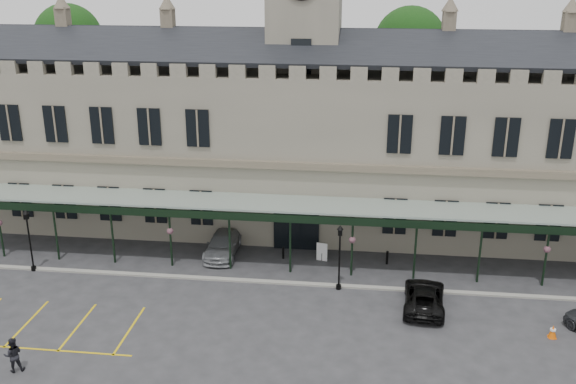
# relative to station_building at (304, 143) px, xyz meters

# --- Properties ---
(ground) EXTENTS (140.00, 140.00, 0.00)m
(ground) POSITION_rel_station_building_xyz_m (0.00, -15.91, -6.47)
(ground) COLOR #2C2C2F
(station_building) EXTENTS (60.00, 10.36, 17.30)m
(station_building) POSITION_rel_station_building_xyz_m (0.00, 0.00, 0.00)
(station_building) COLOR slate
(station_building) RESTS_ON ground
(clock_tower) EXTENTS (5.60, 5.60, 24.80)m
(clock_tower) POSITION_rel_station_building_xyz_m (0.00, 0.09, 6.64)
(clock_tower) COLOR slate
(clock_tower) RESTS_ON ground
(canopy) EXTENTS (50.00, 4.10, 4.30)m
(canopy) POSITION_rel_station_building_xyz_m (0.00, -8.45, -4.06)
(canopy) COLOR #8C9E93
(canopy) RESTS_ON ground
(kerb) EXTENTS (60.00, 0.40, 0.12)m
(kerb) POSITION_rel_station_building_xyz_m (0.00, -10.41, -6.41)
(kerb) COLOR gray
(kerb) RESTS_ON ground
(parking_markings) EXTENTS (16.00, 6.00, 0.01)m
(parking_markings) POSITION_rel_station_building_xyz_m (-14.00, -17.41, -6.47)
(parking_markings) COLOR gold
(parking_markings) RESTS_ON ground
(tree_behind_left) EXTENTS (6.00, 6.00, 16.00)m
(tree_behind_left) POSITION_rel_station_building_xyz_m (-22.00, 9.09, 6.35)
(tree_behind_left) COLOR #332314
(tree_behind_left) RESTS_ON ground
(tree_behind_mid) EXTENTS (6.00, 6.00, 16.00)m
(tree_behind_mid) POSITION_rel_station_building_xyz_m (8.00, 9.09, 6.35)
(tree_behind_mid) COLOR #332314
(tree_behind_mid) RESTS_ON ground
(lamp_post_left) EXTENTS (0.41, 0.41, 4.30)m
(lamp_post_left) POSITION_rel_station_building_xyz_m (-16.88, -10.54, -3.92)
(lamp_post_left) COLOR black
(lamp_post_left) RESTS_ON ground
(lamp_post_mid) EXTENTS (0.41, 0.41, 4.30)m
(lamp_post_mid) POSITION_rel_station_building_xyz_m (3.28, -10.71, -3.92)
(lamp_post_mid) COLOR black
(lamp_post_mid) RESTS_ON ground
(traffic_cone) EXTENTS (0.47, 0.47, 0.75)m
(traffic_cone) POSITION_rel_station_building_xyz_m (15.03, -14.89, -6.10)
(traffic_cone) COLOR #E85A07
(traffic_cone) RESTS_ON ground
(sign_board) EXTENTS (0.75, 0.22, 1.29)m
(sign_board) POSITION_rel_station_building_xyz_m (1.95, -6.74, -5.84)
(sign_board) COLOR black
(sign_board) RESTS_ON ground
(bollard_left) EXTENTS (0.15, 0.15, 0.85)m
(bollard_left) POSITION_rel_station_building_xyz_m (-0.71, -6.75, -6.04)
(bollard_left) COLOR black
(bollard_left) RESTS_ON ground
(bollard_right) EXTENTS (0.17, 0.17, 0.93)m
(bollard_right) POSITION_rel_station_building_xyz_m (6.36, -6.74, -6.00)
(bollard_right) COLOR black
(bollard_right) RESTS_ON ground
(car_taxi) EXTENTS (2.10, 5.13, 1.49)m
(car_taxi) POSITION_rel_station_building_xyz_m (-4.97, -6.48, -5.72)
(car_taxi) COLOR gray
(car_taxi) RESTS_ON ground
(car_van) EXTENTS (2.72, 5.17, 1.39)m
(car_van) POSITION_rel_station_building_xyz_m (8.36, -12.39, -5.77)
(car_van) COLOR black
(car_van) RESTS_ON ground
(person_b) EXTENTS (1.10, 1.01, 1.83)m
(person_b) POSITION_rel_station_building_xyz_m (-12.30, -21.23, -5.55)
(person_b) COLOR black
(person_b) RESTS_ON ground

